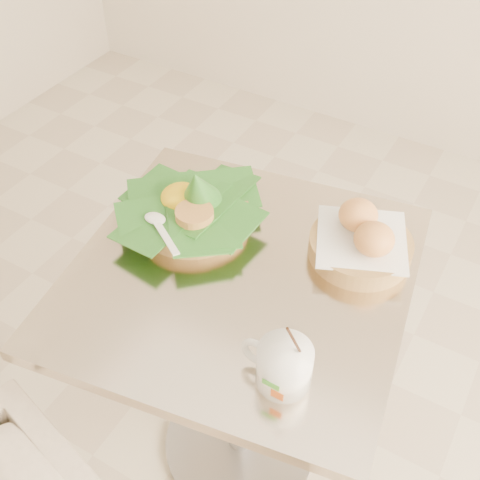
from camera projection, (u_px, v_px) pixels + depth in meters
The scene contains 5 objects.
floor at pixel (199, 430), 1.82m from camera, with size 3.60×3.60×0.00m, color beige.
cafe_table at pixel (240, 336), 1.42m from camera, with size 0.80×0.80×0.75m.
rice_basket at pixel (192, 207), 1.36m from camera, with size 0.32×0.32×0.16m.
bread_basket at pixel (362, 241), 1.28m from camera, with size 0.25×0.25×0.12m.
coffee_mug at pixel (283, 364), 1.05m from camera, with size 0.14×0.10×0.17m.
Camera 1 is at (0.56, -0.72, 1.68)m, focal length 45.00 mm.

